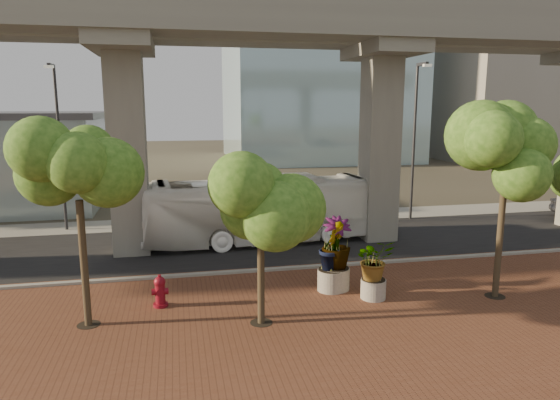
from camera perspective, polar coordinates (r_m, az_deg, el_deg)
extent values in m
plane|color=#3E3A2D|center=(22.58, -1.33, -6.57)|extent=(160.00, 160.00, 0.00)
cube|color=brown|center=(15.30, 4.35, -15.16)|extent=(70.00, 13.00, 0.06)
cube|color=black|center=(24.46, -2.19, -5.16)|extent=(90.00, 8.00, 0.04)
cube|color=gray|center=(20.68, -0.31, -7.97)|extent=(70.00, 0.25, 0.16)
cube|color=gray|center=(29.73, -3.98, -2.31)|extent=(90.00, 3.00, 0.06)
cube|color=gray|center=(22.29, -1.66, 20.51)|extent=(72.00, 2.40, 1.80)
cube|color=gray|center=(25.40, -3.01, 19.28)|extent=(72.00, 2.40, 1.80)
cube|color=gray|center=(26.71, -3.44, 21.90)|extent=(72.00, 0.12, 1.00)
cube|color=gray|center=(71.11, 25.11, 13.97)|extent=(18.00, 16.00, 24.00)
imported|color=white|center=(24.55, -1.90, -1.21)|extent=(11.92, 3.51, 3.28)
cylinder|color=maroon|center=(17.61, -13.48, -11.55)|extent=(0.50, 0.50, 0.11)
cylinder|color=maroon|center=(17.47, -13.53, -10.33)|extent=(0.33, 0.33, 0.80)
sphere|color=maroon|center=(17.33, -13.59, -9.10)|extent=(0.39, 0.39, 0.39)
cylinder|color=maroon|center=(17.27, -13.62, -8.54)|extent=(0.11, 0.11, 0.14)
cylinder|color=maroon|center=(17.45, -13.54, -10.12)|extent=(0.55, 0.22, 0.22)
cylinder|color=gray|center=(18.01, 10.61, -9.94)|extent=(0.88, 0.88, 0.68)
imported|color=#2C5717|center=(17.67, 10.73, -6.68)|extent=(1.95, 1.95, 1.47)
cylinder|color=gray|center=(18.65, 6.36, -8.90)|extent=(1.03, 1.03, 0.80)
imported|color=#2C5717|center=(18.25, 6.45, -4.90)|extent=(2.53, 2.53, 1.90)
cylinder|color=#A19C91|center=(18.52, 5.86, -9.07)|extent=(1.01, 1.01, 0.78)
imported|color=#2C5717|center=(18.14, 5.93, -5.41)|extent=(2.24, 2.24, 1.68)
cylinder|color=#433726|center=(16.23, -21.48, -6.82)|extent=(0.22, 0.22, 3.91)
cylinder|color=black|center=(16.90, -21.02, -13.16)|extent=(0.70, 0.70, 0.01)
cylinder|color=#433726|center=(15.40, -2.19, -8.60)|extent=(0.22, 0.22, 3.09)
cylinder|color=black|center=(15.98, -2.15, -13.82)|extent=(0.70, 0.70, 0.01)
cylinder|color=#433726|center=(18.99, 23.77, -4.62)|extent=(0.22, 0.22, 3.84)
cylinder|color=black|center=(19.55, 23.35, -10.05)|extent=(0.70, 0.70, 0.01)
cylinder|color=#2E2E33|center=(29.08, -23.80, 5.21)|extent=(0.15, 0.15, 8.68)
cube|color=#2E2E33|center=(28.53, -24.70, 13.81)|extent=(0.16, 1.09, 0.16)
cube|color=silver|center=(28.00, -24.93, 13.65)|extent=(0.43, 0.22, 0.13)
cylinder|color=#2E2E33|center=(30.34, 15.05, 6.21)|extent=(0.16, 0.16, 8.96)
cube|color=#2E2E33|center=(29.85, 15.97, 14.71)|extent=(0.17, 1.12, 0.17)
cube|color=silver|center=(29.35, 16.49, 14.55)|extent=(0.45, 0.22, 0.13)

